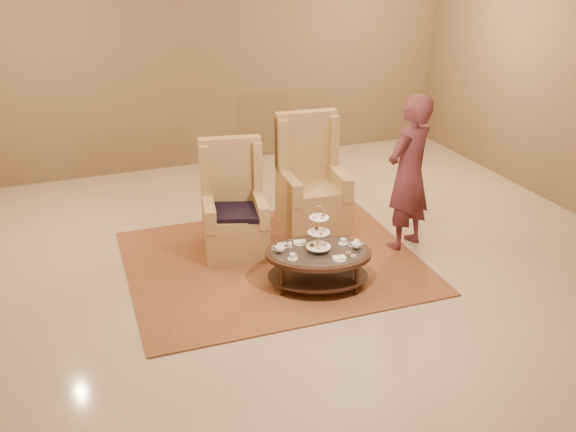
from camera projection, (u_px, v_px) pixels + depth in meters
name	position (u px, v px, depth m)	size (l,w,h in m)	color
ground	(304.00, 276.00, 7.01)	(8.00, 8.00, 0.00)	beige
ceiling	(304.00, 276.00, 7.01)	(8.00, 8.00, 0.02)	silver
wall_back	(205.00, 53.00, 9.69)	(8.00, 0.04, 3.50)	olive
rug	(273.00, 262.00, 7.30)	(3.30, 2.77, 0.02)	#A3673A
tea_table	(318.00, 258.00, 6.68)	(1.30, 1.09, 0.93)	black
armchair_left	(234.00, 215.00, 7.42)	(0.83, 0.85, 1.31)	tan
armchair_right	(311.00, 189.00, 8.04)	(0.83, 0.86, 1.43)	tan
person	(409.00, 173.00, 7.31)	(0.79, 0.67, 1.84)	#5E2830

